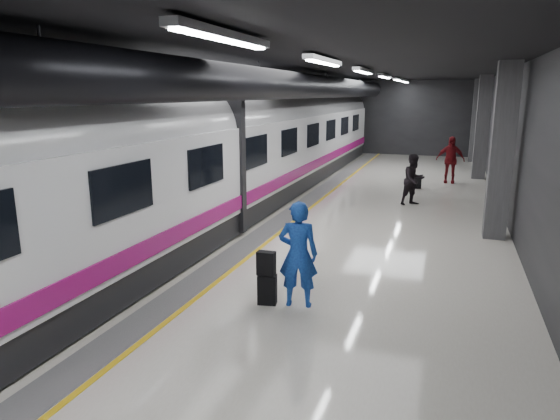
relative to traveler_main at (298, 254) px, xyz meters
The scene contains 9 objects.
ground 4.08m from the traveler_main, 103.34° to the left, with size 40.00×40.00×0.00m, color silver.
platform_hall 5.59m from the traveler_main, 104.01° to the left, with size 10.02×40.02×4.51m.
train 5.78m from the traveler_main, 137.18° to the left, with size 3.05×38.00×4.05m.
traveler_main is the anchor object (origin of this frame).
suitcase_main 0.88m from the traveler_main, 167.11° to the right, with size 0.33×0.21×0.55m, color black.
shoulder_bag 0.60m from the traveler_main, 168.73° to the right, with size 0.32×0.17×0.43m, color black.
traveler_far_a 9.30m from the traveler_main, 82.06° to the left, with size 0.85×0.66×1.74m, color black.
traveler_far_b 14.39m from the traveler_main, 80.37° to the left, with size 1.15×0.48×1.96m, color maroon.
suitcase_far 12.52m from the traveler_main, 84.51° to the left, with size 0.36×0.23×0.52m, color black.
Camera 1 is at (3.32, -11.85, 3.70)m, focal length 32.00 mm.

